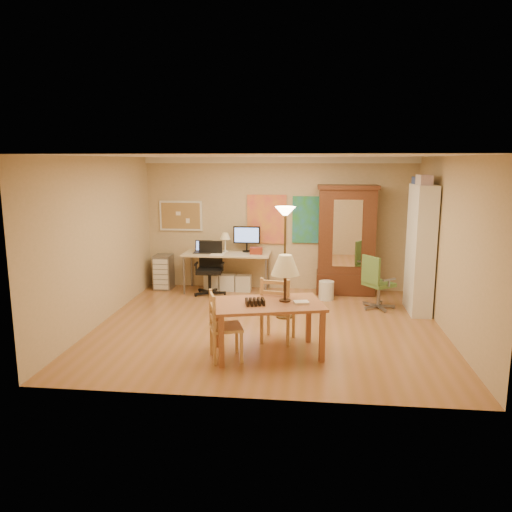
# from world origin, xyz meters

# --- Properties ---
(floor) EXTENTS (5.50, 5.50, 0.00)m
(floor) POSITION_xyz_m (0.00, 0.00, 0.00)
(floor) COLOR #966335
(floor) RESTS_ON ground
(crown_molding) EXTENTS (5.50, 0.08, 0.12)m
(crown_molding) POSITION_xyz_m (0.00, 2.46, 2.64)
(crown_molding) COLOR white
(crown_molding) RESTS_ON floor
(corkboard) EXTENTS (0.90, 0.04, 0.62)m
(corkboard) POSITION_xyz_m (-2.05, 2.47, 1.50)
(corkboard) COLOR #A47E4D
(corkboard) RESTS_ON floor
(art_panel_left) EXTENTS (0.80, 0.04, 1.00)m
(art_panel_left) POSITION_xyz_m (-0.25, 2.47, 1.45)
(art_panel_left) COLOR gold
(art_panel_left) RESTS_ON floor
(art_panel_right) EXTENTS (0.75, 0.04, 0.95)m
(art_panel_right) POSITION_xyz_m (0.65, 2.47, 1.45)
(art_panel_right) COLOR teal
(art_panel_right) RESTS_ON floor
(dining_table) EXTENTS (1.64, 1.21, 1.38)m
(dining_table) POSITION_xyz_m (0.17, -1.12, 0.87)
(dining_table) COLOR brown
(dining_table) RESTS_ON floor
(ladder_chair_back) EXTENTS (0.53, 0.51, 0.98)m
(ladder_chair_back) POSITION_xyz_m (0.19, -0.65, 0.46)
(ladder_chair_back) COLOR tan
(ladder_chair_back) RESTS_ON floor
(ladder_chair_left) EXTENTS (0.53, 0.54, 0.93)m
(ladder_chair_left) POSITION_xyz_m (-0.48, -1.40, 0.43)
(ladder_chair_left) COLOR tan
(ladder_chair_left) RESTS_ON floor
(torchiere_lamp) EXTENTS (0.34, 0.34, 1.89)m
(torchiere_lamp) POSITION_xyz_m (0.23, 0.51, 1.51)
(torchiere_lamp) COLOR #45361B
(torchiere_lamp) RESTS_ON floor
(computer_desk) EXTENTS (1.75, 0.76, 1.32)m
(computer_desk) POSITION_xyz_m (-0.99, 2.16, 0.48)
(computer_desk) COLOR tan
(computer_desk) RESTS_ON floor
(office_chair_black) EXTENTS (0.65, 0.65, 1.05)m
(office_chair_black) POSITION_xyz_m (-1.33, 1.83, 0.28)
(office_chair_black) COLOR black
(office_chair_black) RESTS_ON floor
(office_chair_green) EXTENTS (0.62, 0.62, 0.98)m
(office_chair_green) POSITION_xyz_m (1.86, 1.20, 0.26)
(office_chair_green) COLOR slate
(office_chair_green) RESTS_ON floor
(drawer_cart) EXTENTS (0.36, 0.43, 0.71)m
(drawer_cart) POSITION_xyz_m (-2.38, 2.18, 0.36)
(drawer_cart) COLOR slate
(drawer_cart) RESTS_ON floor
(armoire) EXTENTS (1.18, 0.56, 2.17)m
(armoire) POSITION_xyz_m (1.36, 2.24, 0.94)
(armoire) COLOR #391C0F
(armoire) RESTS_ON floor
(bookshelf) EXTENTS (0.33, 0.89, 2.23)m
(bookshelf) POSITION_xyz_m (2.55, 1.11, 1.11)
(bookshelf) COLOR white
(bookshelf) RESTS_ON floor
(wastebin) EXTENTS (0.29, 0.29, 0.36)m
(wastebin) POSITION_xyz_m (0.97, 1.70, 0.18)
(wastebin) COLOR silver
(wastebin) RESTS_ON floor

